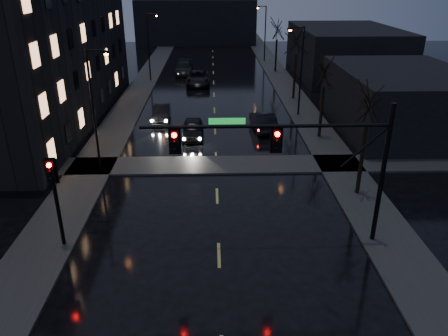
{
  "coord_description": "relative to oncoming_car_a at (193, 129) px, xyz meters",
  "views": [
    {
      "loc": [
        -0.25,
        -9.08,
        12.04
      ],
      "look_at": [
        0.32,
        10.87,
        3.2
      ],
      "focal_mm": 35.0,
      "sensor_mm": 36.0,
      "label": 1
    }
  ],
  "objects": [
    {
      "name": "sidewalk_left",
      "position": [
        -6.7,
        10.64,
        -0.66
      ],
      "size": [
        3.0,
        140.0,
        0.12
      ],
      "primitive_type": "cube",
      "color": "#2D2D2B",
      "rests_on": "ground"
    },
    {
      "name": "lead_car",
      "position": [
        5.88,
        1.73,
        0.05
      ],
      "size": [
        2.09,
        4.82,
        1.54
      ],
      "primitive_type": "imported",
      "rotation": [
        0.0,
        0.0,
        3.24
      ],
      "color": "black",
      "rests_on": "ground"
    },
    {
      "name": "oncoming_car_a",
      "position": [
        0.0,
        0.0,
        0.0
      ],
      "size": [
        1.73,
        4.22,
        1.43
      ],
      "primitive_type": "imported",
      "rotation": [
        0.0,
        0.0,
        0.01
      ],
      "color": "black",
      "rests_on": "ground"
    },
    {
      "name": "far_block",
      "position": [
        -1.2,
        53.64,
        3.28
      ],
      "size": [
        22.0,
        10.0,
        8.0
      ],
      "primitive_type": "cube",
      "color": "black",
      "rests_on": "ground"
    },
    {
      "name": "streetlight_l_near",
      "position": [
        -5.78,
        -6.36,
        4.06
      ],
      "size": [
        1.53,
        0.28,
        8.0
      ],
      "color": "black",
      "rests_on": "ground"
    },
    {
      "name": "tree_near",
      "position": [
        10.2,
        -10.36,
        5.5
      ],
      "size": [
        3.52,
        3.52,
        8.08
      ],
      "color": "black",
      "rests_on": "ground"
    },
    {
      "name": "commercial_right_near",
      "position": [
        17.3,
        1.64,
        1.78
      ],
      "size": [
        10.0,
        14.0,
        5.0
      ],
      "primitive_type": "cube",
      "color": "black",
      "rests_on": "ground"
    },
    {
      "name": "commercial_right_far",
      "position": [
        18.8,
        23.64,
        2.28
      ],
      "size": [
        12.0,
        18.0,
        6.0
      ],
      "primitive_type": "cube",
      "color": "black",
      "rests_on": "ground"
    },
    {
      "name": "streetlight_r_mid",
      "position": [
        9.38,
        5.64,
        4.06
      ],
      "size": [
        1.53,
        0.28,
        8.0
      ],
      "color": "black",
      "rests_on": "ground"
    },
    {
      "name": "tree_mid_a",
      "position": [
        10.2,
        -0.36,
        5.11
      ],
      "size": [
        3.3,
        3.3,
        7.58
      ],
      "color": "black",
      "rests_on": "ground"
    },
    {
      "name": "streetlight_r_far",
      "position": [
        9.38,
        33.64,
        4.06
      ],
      "size": [
        1.53,
        0.28,
        8.0
      ],
      "color": "black",
      "rests_on": "ground"
    },
    {
      "name": "oncoming_car_c",
      "position": [
        -0.08,
        18.54,
        0.11
      ],
      "size": [
        2.91,
        6.02,
        1.65
      ],
      "primitive_type": "imported",
      "rotation": [
        0.0,
        0.0,
        0.03
      ],
      "color": "black",
      "rests_on": "ground"
    },
    {
      "name": "sidewalk_right",
      "position": [
        10.3,
        10.64,
        -0.66
      ],
      "size": [
        3.0,
        140.0,
        0.12
      ],
      "primitive_type": "cube",
      "color": "#2D2D2B",
      "rests_on": "ground"
    },
    {
      "name": "sidewalk_cross",
      "position": [
        1.8,
        -5.86,
        -0.66
      ],
      "size": [
        40.0,
        3.0,
        0.12
      ],
      "primitive_type": "cube",
      "color": "#2D2D2B",
      "rests_on": "ground"
    },
    {
      "name": "oncoming_car_b",
      "position": [
        -2.99,
        4.57,
        -0.05
      ],
      "size": [
        1.55,
        4.1,
        1.34
      ],
      "primitive_type": "imported",
      "rotation": [
        0.0,
        0.0,
        0.03
      ],
      "color": "black",
      "rests_on": "ground"
    },
    {
      "name": "tree_mid_b",
      "position": [
        10.2,
        11.64,
        5.89
      ],
      "size": [
        3.74,
        3.74,
        8.59
      ],
      "color": "black",
      "rests_on": "ground"
    },
    {
      "name": "tree_far",
      "position": [
        10.2,
        25.64,
        5.34
      ],
      "size": [
        3.43,
        3.43,
        7.88
      ],
      "color": "black",
      "rests_on": "ground"
    },
    {
      "name": "signal_mast",
      "position": [
        5.65,
        -15.36,
        4.15
      ],
      "size": [
        11.11,
        0.41,
        7.0
      ],
      "color": "black",
      "rests_on": "ground"
    },
    {
      "name": "signal_pole_left",
      "position": [
        -5.7,
        -15.37,
        2.29
      ],
      "size": [
        0.35,
        0.41,
        4.53
      ],
      "color": "black",
      "rests_on": "ground"
    },
    {
      "name": "oncoming_car_d",
      "position": [
        -2.04,
        24.71,
        0.1
      ],
      "size": [
        2.35,
        5.64,
        1.63
      ],
      "primitive_type": "imported",
      "rotation": [
        0.0,
        0.0,
        0.01
      ],
      "color": "black",
      "rests_on": "ground"
    },
    {
      "name": "apartment_block",
      "position": [
        -14.7,
        5.64,
        5.28
      ],
      "size": [
        12.0,
        30.0,
        12.0
      ],
      "primitive_type": "cube",
      "color": "black",
      "rests_on": "ground"
    },
    {
      "name": "streetlight_l_far",
      "position": [
        -5.78,
        20.64,
        4.06
      ],
      "size": [
        1.53,
        0.28,
        8.0
      ],
      "color": "black",
      "rests_on": "ground"
    }
  ]
}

